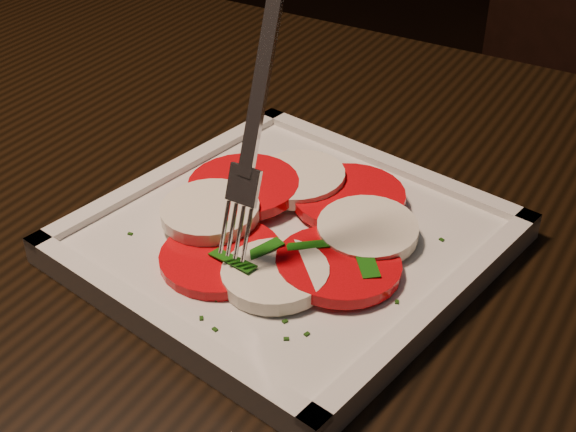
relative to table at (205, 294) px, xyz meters
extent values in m
cube|color=black|center=(0.00, 0.00, 0.08)|extent=(1.27, 0.90, 0.04)
cylinder|color=black|center=(-0.51, 0.39, -0.30)|extent=(0.06, 0.06, 0.71)
cube|color=black|center=(0.16, 0.74, -0.20)|extent=(0.54, 0.54, 0.04)
cylinder|color=black|center=(-0.07, 0.63, -0.45)|extent=(0.04, 0.04, 0.41)
cylinder|color=black|center=(0.27, 0.51, -0.45)|extent=(0.04, 0.04, 0.41)
cylinder|color=black|center=(0.05, 0.97, -0.45)|extent=(0.04, 0.04, 0.41)
cube|color=white|center=(0.09, -0.03, 0.11)|extent=(0.33, 0.33, 0.01)
cylinder|color=red|center=(0.07, -0.08, 0.12)|extent=(0.09, 0.09, 0.01)
cylinder|color=white|center=(0.11, -0.08, 0.12)|extent=(0.07, 0.07, 0.01)
cylinder|color=red|center=(0.14, -0.06, 0.12)|extent=(0.09, 0.09, 0.01)
cylinder|color=white|center=(0.15, -0.01, 0.12)|extent=(0.07, 0.07, 0.01)
cylinder|color=red|center=(0.12, 0.02, 0.12)|extent=(0.09, 0.09, 0.01)
cylinder|color=white|center=(0.08, 0.03, 0.12)|extent=(0.07, 0.07, 0.02)
cylinder|color=red|center=(0.04, 0.00, 0.13)|extent=(0.09, 0.09, 0.01)
cylinder|color=white|center=(0.04, -0.05, 0.13)|extent=(0.07, 0.07, 0.01)
cube|color=#185F10|center=(0.12, -0.05, 0.12)|extent=(0.03, 0.03, 0.00)
cube|color=#185F10|center=(0.16, -0.05, 0.12)|extent=(0.03, 0.04, 0.00)
cube|color=#185F10|center=(0.09, -0.07, 0.12)|extent=(0.03, 0.03, 0.01)
cube|color=#185F10|center=(0.11, 0.03, 0.12)|extent=(0.01, 0.03, 0.00)
cube|color=#185F10|center=(0.04, 0.00, 0.12)|extent=(0.04, 0.01, 0.00)
cube|color=#185F10|center=(0.08, -0.09, 0.12)|extent=(0.04, 0.02, 0.01)
cube|color=#163C0A|center=(0.14, -0.13, 0.11)|extent=(0.00, 0.00, 0.00)
cube|color=#163C0A|center=(0.08, -0.12, 0.11)|extent=(0.00, 0.00, 0.00)
cube|color=#163C0A|center=(0.11, -0.12, 0.11)|extent=(0.00, 0.00, 0.00)
cube|color=#163C0A|center=(0.19, -0.07, 0.11)|extent=(0.00, 0.00, 0.00)
cube|color=#163C0A|center=(-0.01, -0.08, 0.11)|extent=(0.00, 0.00, 0.00)
cube|color=#163C0A|center=(0.08, -0.14, 0.11)|extent=(0.00, 0.00, 0.00)
cube|color=#163C0A|center=(0.08, 0.07, 0.11)|extent=(0.00, 0.00, 0.00)
cube|color=#163C0A|center=(0.16, 0.04, 0.11)|extent=(0.00, 0.00, 0.00)
cube|color=#163C0A|center=(0.20, 0.01, 0.11)|extent=(0.00, 0.00, 0.00)
cube|color=#163C0A|center=(0.07, 0.09, 0.11)|extent=(0.00, 0.00, 0.00)
cube|color=#163C0A|center=(0.02, 0.04, 0.11)|extent=(0.00, 0.00, 0.00)
cube|color=#163C0A|center=(0.12, 0.08, 0.11)|extent=(0.00, 0.00, 0.00)
cube|color=#163C0A|center=(0.18, -0.04, 0.11)|extent=(0.00, 0.00, 0.00)
cube|color=#163C0A|center=(0.00, -0.04, 0.11)|extent=(0.00, 0.00, 0.00)
cube|color=#163C0A|center=(0.02, 0.03, 0.11)|extent=(0.00, 0.00, 0.00)
cube|color=#163C0A|center=(0.10, -0.14, 0.11)|extent=(0.00, 0.00, 0.00)
cube|color=#163C0A|center=(0.15, -0.12, 0.11)|extent=(0.00, 0.00, 0.00)
cube|color=#163C0A|center=(0.13, -0.12, 0.11)|extent=(0.00, 0.00, 0.00)
cube|color=#163C0A|center=(0.01, -0.03, 0.11)|extent=(0.00, 0.00, 0.00)
camera|label=1|loc=(0.30, -0.46, 0.45)|focal=50.00mm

